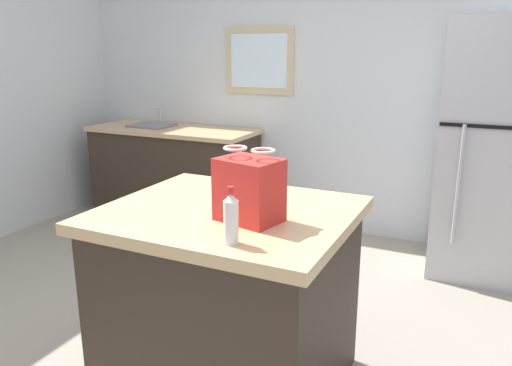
{
  "coord_description": "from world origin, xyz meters",
  "views": [
    {
      "loc": [
        1.29,
        -2.09,
        1.63
      ],
      "look_at": [
        0.23,
        0.12,
        0.97
      ],
      "focal_mm": 35.09,
      "sensor_mm": 36.0,
      "label": 1
    }
  ],
  "objects": [
    {
      "name": "small_box",
      "position": [
        0.2,
        0.17,
        0.97
      ],
      "size": [
        0.14,
        0.13,
        0.11
      ],
      "primitive_type": "cube",
      "rotation": [
        0.0,
        0.0,
        -0.18
      ],
      "color": "beige",
      "rests_on": "kitchen_island"
    },
    {
      "name": "kitchen_island",
      "position": [
        0.23,
        -0.18,
        0.46
      ],
      "size": [
        1.12,
        0.98,
        0.92
      ],
      "color": "#33281E",
      "rests_on": "ground"
    },
    {
      "name": "sink_counter",
      "position": [
        -1.49,
        1.86,
        0.46
      ],
      "size": [
        1.63,
        0.64,
        1.08
      ],
      "color": "#33281E",
      "rests_on": "ground"
    },
    {
      "name": "bottle",
      "position": [
        0.44,
        -0.54,
        1.02
      ],
      "size": [
        0.06,
        0.06,
        0.22
      ],
      "color": "white",
      "rests_on": "kitchen_island"
    },
    {
      "name": "back_wall",
      "position": [
        -0.01,
        2.24,
        1.35
      ],
      "size": [
        5.25,
        0.13,
        2.69
      ],
      "color": "silver",
      "rests_on": "ground"
    },
    {
      "name": "shopping_bag",
      "position": [
        0.39,
        -0.28,
        1.06
      ],
      "size": [
        0.29,
        0.24,
        0.32
      ],
      "color": "red",
      "rests_on": "kitchen_island"
    },
    {
      "name": "refrigerator",
      "position": [
        1.32,
        1.81,
        0.92
      ],
      "size": [
        0.74,
        0.74,
        1.84
      ],
      "color": "#B7B7BC",
      "rests_on": "ground"
    },
    {
      "name": "ground",
      "position": [
        0.0,
        0.0,
        0.0
      ],
      "size": [
        6.3,
        6.3,
        0.0
      ],
      "primitive_type": "plane",
      "color": "#9E9384"
    }
  ]
}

